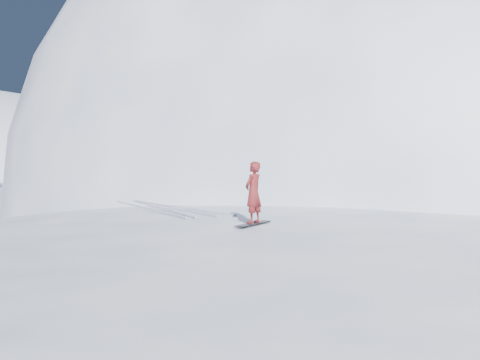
# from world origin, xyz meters

# --- Properties ---
(ground) EXTENTS (400.00, 400.00, 0.00)m
(ground) POSITION_xyz_m (0.00, 0.00, 0.00)
(ground) COLOR white
(ground) RESTS_ON ground
(near_ridge) EXTENTS (36.00, 28.00, 4.80)m
(near_ridge) POSITION_xyz_m (1.00, 3.00, 0.00)
(near_ridge) COLOR white
(near_ridge) RESTS_ON ground
(summit_peak) EXTENTS (60.00, 56.00, 56.00)m
(summit_peak) POSITION_xyz_m (22.00, 26.00, 0.00)
(summit_peak) COLOR white
(summit_peak) RESTS_ON ground
(peak_shoulder) EXTENTS (28.00, 24.00, 18.00)m
(peak_shoulder) POSITION_xyz_m (10.00, 20.00, 0.00)
(peak_shoulder) COLOR white
(peak_shoulder) RESTS_ON ground
(wind_bumps) EXTENTS (16.00, 14.40, 1.00)m
(wind_bumps) POSITION_xyz_m (-0.56, 2.12, 0.00)
(wind_bumps) COLOR white
(wind_bumps) RESTS_ON ground
(snowboard) EXTENTS (1.26, 1.00, 0.02)m
(snowboard) POSITION_xyz_m (-0.19, 0.77, 2.41)
(snowboard) COLOR black
(snowboard) RESTS_ON near_ridge
(snowboarder) EXTENTS (0.70, 0.65, 1.60)m
(snowboarder) POSITION_xyz_m (-0.19, 0.77, 3.23)
(snowboarder) COLOR maroon
(snowboarder) RESTS_ON snowboard
(board_tracks) EXTENTS (2.78, 5.95, 0.04)m
(board_tracks) POSITION_xyz_m (-1.51, 5.54, 2.42)
(board_tracks) COLOR silver
(board_tracks) RESTS_ON ground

